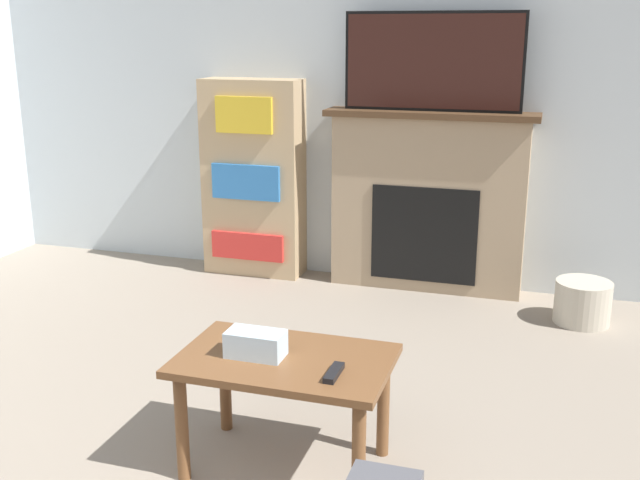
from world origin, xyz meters
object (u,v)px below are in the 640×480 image
Objects in this scene: tv at (433,62)px; storage_basket at (583,302)px; coffee_table at (285,375)px; bookshelf at (253,178)px; fireplace at (428,201)px.

storage_basket is at bearing -18.65° from tv.
tv is 3.44× the size of storage_basket.
bookshelf reaches higher than coffee_table.
coffee_table is (-0.16, -2.27, -1.08)m from tv.
bookshelf is at bearing -178.93° from fireplace.
coffee_table is (-0.16, -2.29, -0.20)m from fireplace.
fireplace is 4.16× the size of storage_basket.
bookshelf is (-1.05, 2.27, 0.28)m from coffee_table.
coffee_table is 2.27m from storage_basket.
tv reaches higher than bookshelf.
tv is (-0.00, -0.02, 0.89)m from fireplace.
tv is at bearing 161.35° from storage_basket.
tv is 1.71m from storage_basket.
fireplace reaches higher than coffee_table.
fireplace is at bearing 90.00° from tv.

